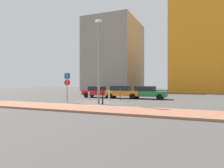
{
  "coord_description": "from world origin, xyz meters",
  "views": [
    {
      "loc": [
        8.82,
        -17.83,
        1.85
      ],
      "look_at": [
        0.93,
        1.0,
        1.77
      ],
      "focal_mm": 32.32,
      "sensor_mm": 36.0,
      "label": 1
    }
  ],
  "objects_px": {
    "parked_car_green": "(147,92)",
    "traffic_bollard_near": "(89,95)",
    "parking_meter": "(120,92)",
    "parked_car_orange": "(122,92)",
    "parking_sign_post": "(67,84)",
    "traffic_bollard_far": "(103,98)",
    "street_lamp": "(99,55)",
    "traffic_bollard_mid": "(109,96)",
    "parked_car_red": "(99,92)"
  },
  "relations": [
    {
      "from": "parked_car_red",
      "to": "street_lamp",
      "type": "bearing_deg",
      "value": -63.86
    },
    {
      "from": "parked_car_green",
      "to": "traffic_bollard_near",
      "type": "bearing_deg",
      "value": -154.47
    },
    {
      "from": "parking_sign_post",
      "to": "traffic_bollard_mid",
      "type": "distance_m",
      "value": 4.46
    },
    {
      "from": "parked_car_orange",
      "to": "traffic_bollard_near",
      "type": "xyz_separation_m",
      "value": [
        -3.11,
        -2.7,
        -0.37
      ]
    },
    {
      "from": "street_lamp",
      "to": "traffic_bollard_mid",
      "type": "bearing_deg",
      "value": 94.96
    },
    {
      "from": "parked_car_green",
      "to": "parking_sign_post",
      "type": "xyz_separation_m",
      "value": [
        -6.15,
        -7.18,
        1.02
      ]
    },
    {
      "from": "street_lamp",
      "to": "traffic_bollard_near",
      "type": "bearing_deg",
      "value": 128.22
    },
    {
      "from": "traffic_bollard_mid",
      "to": "traffic_bollard_near",
      "type": "bearing_deg",
      "value": 156.34
    },
    {
      "from": "parked_car_red",
      "to": "parking_meter",
      "type": "height_order",
      "value": "parking_meter"
    },
    {
      "from": "parking_sign_post",
      "to": "traffic_bollard_far",
      "type": "xyz_separation_m",
      "value": [
        3.91,
        -0.25,
        -1.28
      ]
    },
    {
      "from": "parked_car_green",
      "to": "parking_meter",
      "type": "relative_size",
      "value": 3.06
    },
    {
      "from": "parked_car_green",
      "to": "street_lamp",
      "type": "relative_size",
      "value": 0.6
    },
    {
      "from": "parked_car_red",
      "to": "parked_car_green",
      "type": "bearing_deg",
      "value": 0.59
    },
    {
      "from": "parking_sign_post",
      "to": "traffic_bollard_mid",
      "type": "xyz_separation_m",
      "value": [
        3.18,
        2.86,
        -1.25
      ]
    },
    {
      "from": "parked_car_green",
      "to": "traffic_bollard_far",
      "type": "height_order",
      "value": "parked_car_green"
    },
    {
      "from": "parking_meter",
      "to": "traffic_bollard_mid",
      "type": "bearing_deg",
      "value": -127.18
    },
    {
      "from": "traffic_bollard_far",
      "to": "traffic_bollard_near",
      "type": "bearing_deg",
      "value": 130.88
    },
    {
      "from": "parking_sign_post",
      "to": "street_lamp",
      "type": "xyz_separation_m",
      "value": [
        3.44,
        -0.1,
        2.61
      ]
    },
    {
      "from": "parking_sign_post",
      "to": "traffic_bollard_far",
      "type": "relative_size",
      "value": 2.78
    },
    {
      "from": "traffic_bollard_far",
      "to": "parking_sign_post",
      "type": "bearing_deg",
      "value": 176.32
    },
    {
      "from": "parking_meter",
      "to": "parked_car_green",
      "type": "bearing_deg",
      "value": 56.46
    },
    {
      "from": "parked_car_green",
      "to": "parking_meter",
      "type": "distance_m",
      "value": 3.88
    },
    {
      "from": "parked_car_orange",
      "to": "parking_sign_post",
      "type": "bearing_deg",
      "value": -114.17
    },
    {
      "from": "parking_sign_post",
      "to": "traffic_bollard_mid",
      "type": "relative_size",
      "value": 2.61
    },
    {
      "from": "traffic_bollard_mid",
      "to": "traffic_bollard_far",
      "type": "relative_size",
      "value": 1.06
    },
    {
      "from": "parking_sign_post",
      "to": "street_lamp",
      "type": "relative_size",
      "value": 0.38
    },
    {
      "from": "parked_car_red",
      "to": "traffic_bollard_mid",
      "type": "distance_m",
      "value": 5.38
    },
    {
      "from": "parking_meter",
      "to": "parked_car_red",
      "type": "bearing_deg",
      "value": 142.37
    },
    {
      "from": "parked_car_red",
      "to": "traffic_bollard_far",
      "type": "height_order",
      "value": "parked_car_red"
    },
    {
      "from": "parked_car_green",
      "to": "traffic_bollard_far",
      "type": "distance_m",
      "value": 7.77
    },
    {
      "from": "parked_car_green",
      "to": "traffic_bollard_far",
      "type": "xyz_separation_m",
      "value": [
        -2.24,
        -7.43,
        -0.26
      ]
    },
    {
      "from": "parking_meter",
      "to": "traffic_bollard_near",
      "type": "bearing_deg",
      "value": 175.68
    },
    {
      "from": "parking_meter",
      "to": "parked_car_orange",
      "type": "bearing_deg",
      "value": 106.42
    },
    {
      "from": "parking_meter",
      "to": "traffic_bollard_near",
      "type": "xyz_separation_m",
      "value": [
        -3.99,
        0.3,
        -0.52
      ]
    },
    {
      "from": "parking_meter",
      "to": "traffic_bollard_far",
      "type": "height_order",
      "value": "parking_meter"
    },
    {
      "from": "parked_car_red",
      "to": "parked_car_green",
      "type": "xyz_separation_m",
      "value": [
        6.25,
        0.06,
        0.04
      ]
    },
    {
      "from": "street_lamp",
      "to": "traffic_bollard_far",
      "type": "height_order",
      "value": "street_lamp"
    },
    {
      "from": "parking_meter",
      "to": "traffic_bollard_mid",
      "type": "relative_size",
      "value": 1.35
    },
    {
      "from": "parking_meter",
      "to": "street_lamp",
      "type": "height_order",
      "value": "street_lamp"
    },
    {
      "from": "parking_sign_post",
      "to": "parking_meter",
      "type": "relative_size",
      "value": 1.94
    },
    {
      "from": "parked_car_green",
      "to": "traffic_bollard_mid",
      "type": "relative_size",
      "value": 4.12
    },
    {
      "from": "parked_car_orange",
      "to": "traffic_bollard_mid",
      "type": "relative_size",
      "value": 3.78
    },
    {
      "from": "parked_car_green",
      "to": "street_lamp",
      "type": "height_order",
      "value": "street_lamp"
    },
    {
      "from": "traffic_bollard_near",
      "to": "traffic_bollard_mid",
      "type": "bearing_deg",
      "value": -23.66
    },
    {
      "from": "traffic_bollard_far",
      "to": "parked_car_green",
      "type": "bearing_deg",
      "value": 73.24
    },
    {
      "from": "traffic_bollard_near",
      "to": "traffic_bollard_mid",
      "type": "height_order",
      "value": "traffic_bollard_mid"
    },
    {
      "from": "parked_car_green",
      "to": "traffic_bollard_far",
      "type": "bearing_deg",
      "value": -106.76
    },
    {
      "from": "parked_car_orange",
      "to": "parked_car_red",
      "type": "bearing_deg",
      "value": 177.05
    },
    {
      "from": "parking_sign_post",
      "to": "parked_car_orange",
      "type": "bearing_deg",
      "value": 65.83
    },
    {
      "from": "traffic_bollard_near",
      "to": "street_lamp",
      "type": "bearing_deg",
      "value": -51.78
    }
  ]
}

